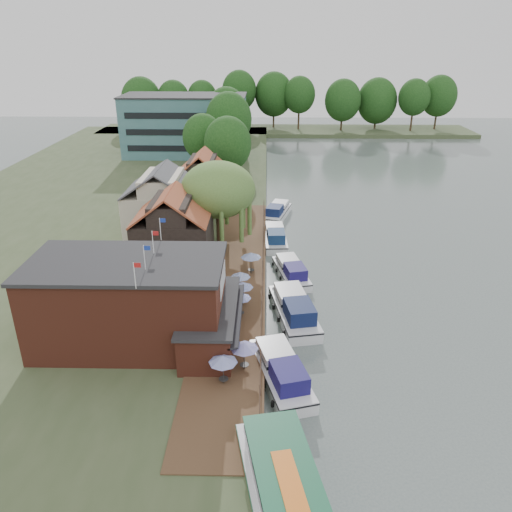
{
  "coord_description": "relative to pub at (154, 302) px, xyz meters",
  "views": [
    {
      "loc": [
        -5.0,
        -36.14,
        24.35
      ],
      "look_at": [
        -6.0,
        12.0,
        3.0
      ],
      "focal_mm": 35.0,
      "sensor_mm": 36.0,
      "label": 1
    }
  ],
  "objects": [
    {
      "name": "umbrella_5",
      "position": [
        6.59,
        8.1,
        -2.36
      ],
      "size": [
        1.97,
        1.97,
        2.38
      ],
      "primitive_type": null,
      "color": "navy",
      "rests_on": "quay_deck"
    },
    {
      "name": "umbrella_2",
      "position": [
        5.88,
        -0.66,
        -2.36
      ],
      "size": [
        2.3,
        2.3,
        2.38
      ],
      "primitive_type": null,
      "color": "navy",
      "rests_on": "quay_deck"
    },
    {
      "name": "bank_tree_0",
      "position": [
        2.82,
        44.46,
        2.3
      ],
      "size": [
        7.57,
        7.57,
        11.9
      ],
      "primitive_type": null,
      "color": "#143811",
      "rests_on": "land_bank"
    },
    {
      "name": "umbrella_3",
      "position": [
        6.78,
        3.85,
        -2.36
      ],
      "size": [
        2.0,
        2.0,
        2.38
      ],
      "primitive_type": null,
      "color": "#1B2896",
      "rests_on": "quay_deck"
    },
    {
      "name": "umbrella_1",
      "position": [
        7.47,
        -3.93,
        -2.36
      ],
      "size": [
        2.16,
        2.16,
        2.38
      ],
      "primitive_type": null,
      "color": "#211A92",
      "rests_on": "quay_deck"
    },
    {
      "name": "quay_deck",
      "position": [
        6.0,
        11.0,
        -3.6
      ],
      "size": [
        6.0,
        50.0,
        0.1
      ],
      "primitive_type": "cube",
      "color": "#47301E",
      "rests_on": "land_bank"
    },
    {
      "name": "cruiser_0",
      "position": [
        10.26,
        -3.87,
        -3.42
      ],
      "size": [
        5.88,
        10.63,
        2.46
      ],
      "primitive_type": null,
      "rotation": [
        0.0,
        0.0,
        0.27
      ],
      "color": "silver",
      "rests_on": "ground"
    },
    {
      "name": "cruiser_3",
      "position": [
        10.22,
        23.88,
        -3.51
      ],
      "size": [
        3.52,
        9.62,
        2.28
      ],
      "primitive_type": null,
      "rotation": [
        0.0,
        0.0,
        0.05
      ],
      "color": "silver",
      "rests_on": "ground"
    },
    {
      "name": "hotel_block",
      "position": [
        -8.0,
        71.0,
        2.5
      ],
      "size": [
        25.4,
        12.4,
        12.3
      ],
      "primitive_type": null,
      "color": "#38666B",
      "rests_on": "land_bank"
    },
    {
      "name": "pub",
      "position": [
        0.0,
        0.0,
        0.0
      ],
      "size": [
        20.0,
        11.0,
        7.3
      ],
      "primitive_type": null,
      "color": "maroon",
      "rests_on": "land_bank"
    },
    {
      "name": "cruiser_4",
      "position": [
        10.69,
        33.94,
        -3.55
      ],
      "size": [
        5.16,
        9.64,
        2.2
      ],
      "primitive_type": null,
      "rotation": [
        0.0,
        0.0,
        -0.25
      ],
      "color": "white",
      "rests_on": "ground"
    },
    {
      "name": "cruiser_1",
      "position": [
        11.7,
        5.4,
        -3.35
      ],
      "size": [
        5.34,
        11.09,
        2.61
      ],
      "primitive_type": null,
      "rotation": [
        0.0,
        0.0,
        0.19
      ],
      "color": "silver",
      "rests_on": "ground"
    },
    {
      "name": "bank_tree_5",
      "position": [
        -0.58,
        94.02,
        1.87
      ],
      "size": [
        7.23,
        7.23,
        11.03
      ],
      "primitive_type": null,
      "color": "#143811",
      "rests_on": "land_bank"
    },
    {
      "name": "cottage_b",
      "position": [
        -4.0,
        25.0,
        0.6
      ],
      "size": [
        9.6,
        8.6,
        8.5
      ],
      "primitive_type": null,
      "color": "beige",
      "rests_on": "land_bank"
    },
    {
      "name": "land_bank",
      "position": [
        -16.0,
        36.0,
        -4.15
      ],
      "size": [
        50.0,
        140.0,
        1.0
      ],
      "primitive_type": "cube",
      "color": "#384728",
      "rests_on": "ground"
    },
    {
      "name": "willow",
      "position": [
        3.5,
        20.0,
        1.56
      ],
      "size": [
        8.6,
        8.6,
        10.43
      ],
      "primitive_type": null,
      "color": "#476B2D",
      "rests_on": "land_bank"
    },
    {
      "name": "bank_tree_4",
      "position": [
        0.34,
        86.55,
        1.52
      ],
      "size": [
        6.39,
        6.39,
        10.34
      ],
      "primitive_type": null,
      "color": "#143811",
      "rests_on": "land_bank"
    },
    {
      "name": "cottage_c",
      "position": [
        0.0,
        34.0,
        0.6
      ],
      "size": [
        7.6,
        7.6,
        8.5
      ],
      "primitive_type": null,
      "color": "black",
      "rests_on": "land_bank"
    },
    {
      "name": "bank_tree_2",
      "position": [
        1.91,
        60.38,
        3.35
      ],
      "size": [
        8.62,
        8.62,
        14.0
      ],
      "primitive_type": null,
      "color": "#143811",
      "rests_on": "land_bank"
    },
    {
      "name": "swan",
      "position": [
        9.5,
        -10.5,
        -4.43
      ],
      "size": [
        0.44,
        0.44,
        0.44
      ],
      "primitive_type": "sphere",
      "color": "white",
      "rests_on": "ground"
    },
    {
      "name": "umbrella_4",
      "position": [
        6.88,
        5.96,
        -2.36
      ],
      "size": [
        2.04,
        2.04,
        2.38
      ],
      "primitive_type": null,
      "color": "navy",
      "rests_on": "quay_deck"
    },
    {
      "name": "umbrella_0",
      "position": [
        6.03,
        -5.65,
        -2.36
      ],
      "size": [
        2.12,
        2.12,
        2.38
      ],
      "primitive_type": null,
      "color": "navy",
      "rests_on": "quay_deck"
    },
    {
      "name": "quay_rail",
      "position": [
        8.7,
        11.5,
        -3.15
      ],
      "size": [
        0.2,
        49.0,
        1.0
      ],
      "primitive_type": null,
      "color": "black",
      "rests_on": "land_bank"
    },
    {
      "name": "cruiser_2",
      "position": [
        11.81,
        13.94,
        -3.57
      ],
      "size": [
        4.81,
        9.5,
        2.17
      ],
      "primitive_type": null,
      "rotation": [
        0.0,
        0.0,
        0.22
      ],
      "color": "silver",
      "rests_on": "ground"
    },
    {
      "name": "bank_tree_1",
      "position": [
        -1.77,
        49.89,
        2.11
      ],
      "size": [
        6.88,
        6.88,
        11.53
      ],
      "primitive_type": null,
      "color": "#143811",
      "rests_on": "land_bank"
    },
    {
      "name": "bank_tree_3",
      "position": [
        0.17,
        77.72,
        3.01
      ],
      "size": [
        8.87,
        8.87,
        13.32
      ],
      "primitive_type": null,
      "color": "#143811",
      "rests_on": "land_bank"
    },
    {
      "name": "ground",
      "position": [
        14.0,
        1.0,
        -4.65
      ],
      "size": [
        260.0,
        260.0,
        0.0
      ],
      "primitive_type": "plane",
      "color": "#4C5857",
      "rests_on": "ground"
    },
    {
      "name": "cottage_a",
      "position": [
        -1.0,
        15.0,
        0.6
      ],
      "size": [
        8.6,
        7.6,
        8.5
      ],
      "primitive_type": null,
      "color": "black",
      "rests_on": "land_bank"
    },
    {
      "name": "umbrella_6",
      "position": [
        7.47,
        12.8,
        -2.36
      ],
      "size": [
        2.18,
        2.18,
        2.38
      ],
      "primitive_type": null,
      "color": "navy",
      "rests_on": "quay_deck"
    }
  ]
}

